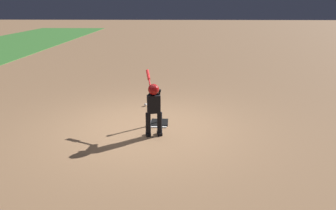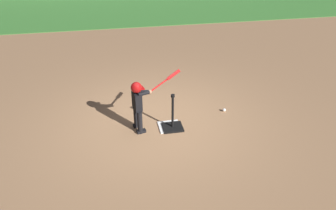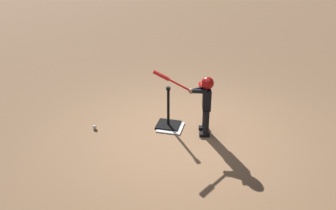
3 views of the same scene
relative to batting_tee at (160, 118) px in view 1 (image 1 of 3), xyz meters
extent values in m
plane|color=#99704C|center=(-0.29, 0.31, -0.12)|extent=(90.00, 90.00, 0.00)
cube|color=white|center=(-0.05, 0.05, -0.11)|extent=(0.44, 0.44, 0.02)
cube|color=black|center=(0.00, 0.00, -0.10)|extent=(0.41, 0.37, 0.04)
cylinder|color=black|center=(0.00, 0.00, 0.27)|extent=(0.05, 0.05, 0.69)
cylinder|color=black|center=(0.00, 0.00, 0.64)|extent=(0.08, 0.08, 0.05)
cylinder|color=black|center=(-0.72, 0.19, 0.12)|extent=(0.12, 0.12, 0.49)
cube|color=black|center=(-0.70, 0.19, -0.09)|extent=(0.20, 0.13, 0.06)
cylinder|color=black|center=(-0.67, -0.04, 0.12)|extent=(0.12, 0.12, 0.49)
cube|color=black|center=(-0.65, -0.04, -0.09)|extent=(0.20, 0.13, 0.06)
cube|color=black|center=(-0.69, 0.07, 0.55)|extent=(0.19, 0.28, 0.36)
sphere|color=#936B4C|center=(-0.69, 0.07, 0.83)|extent=(0.18, 0.18, 0.18)
sphere|color=maroon|center=(-0.69, 0.07, 0.84)|extent=(0.22, 0.22, 0.22)
cube|color=maroon|center=(-0.61, 0.09, 0.82)|extent=(0.14, 0.18, 0.01)
cylinder|color=black|center=(-0.57, 0.14, 0.71)|extent=(0.29, 0.10, 0.11)
cylinder|color=black|center=(-0.55, 0.06, 0.71)|extent=(0.29, 0.21, 0.11)
sphere|color=#936B4C|center=(-0.43, 0.13, 0.70)|extent=(0.09, 0.09, 0.09)
cylinder|color=red|center=(-0.13, 0.20, 0.86)|extent=(0.62, 0.17, 0.37)
cylinder|color=red|center=(0.06, 0.24, 0.97)|extent=(0.29, 0.12, 0.20)
cylinder|color=black|center=(-0.45, 0.13, 0.69)|extent=(0.05, 0.05, 0.05)
sphere|color=white|center=(1.26, 0.43, -0.08)|extent=(0.07, 0.07, 0.07)
camera|label=1|loc=(-6.82, -0.39, 2.46)|focal=35.00mm
camera|label=2|loc=(-1.14, -5.48, 3.65)|focal=35.00mm
camera|label=3|loc=(-1.54, 6.05, 3.48)|focal=42.00mm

